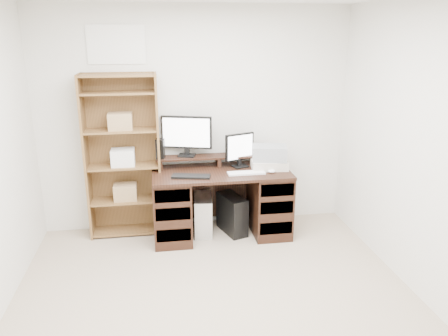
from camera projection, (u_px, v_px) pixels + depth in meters
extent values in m
cube|color=tan|center=(223.00, 328.00, 3.42)|extent=(3.50, 4.00, 0.02)
cube|color=silver|center=(196.00, 120.00, 4.94)|extent=(3.50, 0.02, 2.50)
cube|color=white|center=(116.00, 44.00, 4.55)|extent=(0.60, 0.01, 0.40)
cube|color=black|center=(221.00, 173.00, 4.77)|extent=(1.50, 0.70, 0.03)
cube|color=black|center=(172.00, 207.00, 4.80)|extent=(0.40, 0.66, 0.72)
cube|color=black|center=(269.00, 202.00, 4.96)|extent=(0.40, 0.66, 0.72)
cube|color=black|center=(217.00, 191.00, 5.19)|extent=(1.48, 0.02, 0.65)
cube|color=black|center=(174.00, 235.00, 4.55)|extent=(0.36, 0.01, 0.14)
cube|color=black|center=(173.00, 214.00, 4.48)|extent=(0.36, 0.01, 0.14)
cube|color=black|center=(172.00, 196.00, 4.42)|extent=(0.36, 0.01, 0.14)
cube|color=black|center=(276.00, 228.00, 4.71)|extent=(0.36, 0.01, 0.14)
cube|color=black|center=(277.00, 208.00, 4.64)|extent=(0.36, 0.01, 0.14)
cube|color=black|center=(278.00, 190.00, 4.58)|extent=(0.36, 0.01, 0.14)
cube|color=black|center=(161.00, 164.00, 4.86)|extent=(0.04, 0.20, 0.10)
cube|color=black|center=(218.00, 161.00, 4.96)|extent=(0.04, 0.20, 0.10)
cube|color=black|center=(274.00, 159.00, 5.05)|extent=(0.04, 0.20, 0.10)
cube|color=black|center=(218.00, 156.00, 4.94)|extent=(1.40, 0.22, 0.02)
cube|color=black|center=(187.00, 155.00, 4.90)|extent=(0.22, 0.19, 0.02)
cube|color=black|center=(187.00, 150.00, 4.90)|extent=(0.06, 0.04, 0.10)
cube|color=black|center=(186.00, 132.00, 4.84)|extent=(0.56, 0.20, 0.36)
cube|color=white|center=(186.00, 133.00, 4.82)|extent=(0.51, 0.15, 0.32)
cube|color=black|center=(240.00, 166.00, 4.91)|extent=(0.20, 0.18, 0.01)
cube|color=black|center=(239.00, 161.00, 4.91)|extent=(0.05, 0.04, 0.09)
cube|color=black|center=(240.00, 147.00, 4.86)|extent=(0.34, 0.15, 0.30)
cube|color=white|center=(240.00, 147.00, 4.85)|extent=(0.29, 0.11, 0.27)
cube|color=black|center=(160.00, 149.00, 4.79)|extent=(0.10, 0.10, 0.22)
cube|color=black|center=(191.00, 176.00, 4.57)|extent=(0.42, 0.22, 0.02)
cube|color=white|center=(246.00, 173.00, 4.68)|extent=(0.40, 0.13, 0.02)
ellipsoid|color=white|center=(272.00, 171.00, 4.71)|extent=(0.10, 0.08, 0.04)
cube|color=beige|center=(269.00, 164.00, 4.86)|extent=(0.42, 0.33, 0.10)
cube|color=gray|center=(269.00, 153.00, 4.82)|extent=(0.42, 0.34, 0.16)
cube|color=silver|center=(203.00, 214.00, 4.97)|extent=(0.23, 0.45, 0.44)
cube|color=black|center=(232.00, 214.00, 4.98)|extent=(0.31, 0.47, 0.44)
cube|color=#19FF33|center=(241.00, 213.00, 4.77)|extent=(0.01, 0.01, 0.01)
cube|color=brown|center=(86.00, 159.00, 4.70)|extent=(0.02, 0.30, 1.80)
cube|color=brown|center=(159.00, 156.00, 4.81)|extent=(0.03, 0.30, 1.80)
cube|color=brown|center=(124.00, 154.00, 4.89)|extent=(0.80, 0.01, 1.80)
cube|color=brown|center=(128.00, 230.00, 5.01)|extent=(0.75, 0.28, 0.02)
cube|color=brown|center=(126.00, 200.00, 4.90)|extent=(0.75, 0.28, 0.02)
cube|color=brown|center=(124.00, 166.00, 4.78)|extent=(0.75, 0.28, 0.02)
cube|color=brown|center=(121.00, 130.00, 4.66)|extent=(0.75, 0.28, 0.02)
cube|color=brown|center=(118.00, 93.00, 4.54)|extent=(0.75, 0.28, 0.02)
cube|color=brown|center=(117.00, 75.00, 4.49)|extent=(0.75, 0.28, 0.02)
cube|color=#A07F54|center=(126.00, 192.00, 4.87)|extent=(0.25, 0.20, 0.18)
cube|color=white|center=(123.00, 157.00, 4.75)|extent=(0.25, 0.20, 0.18)
cube|color=#A07F54|center=(120.00, 121.00, 4.63)|extent=(0.25, 0.20, 0.18)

